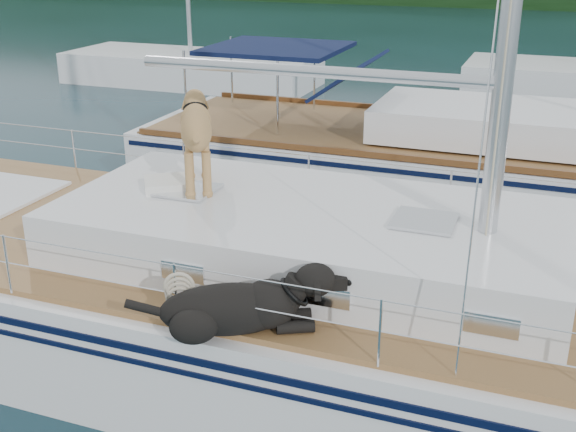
% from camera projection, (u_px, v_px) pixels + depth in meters
% --- Properties ---
extents(ground, '(120.00, 120.00, 0.00)m').
position_uv_depth(ground, '(242.00, 345.00, 8.36)').
color(ground, black).
rests_on(ground, ground).
extents(main_sailboat, '(12.00, 4.18, 14.01)m').
position_uv_depth(main_sailboat, '(247.00, 294.00, 8.08)').
color(main_sailboat, white).
rests_on(main_sailboat, ground).
extents(neighbor_sailboat, '(11.00, 3.50, 13.30)m').
position_uv_depth(neighbor_sailboat, '(450.00, 164.00, 12.86)').
color(neighbor_sailboat, white).
rests_on(neighbor_sailboat, ground).
extents(bg_boat_west, '(8.00, 3.00, 11.65)m').
position_uv_depth(bg_boat_west, '(191.00, 70.00, 23.04)').
color(bg_boat_west, white).
rests_on(bg_boat_west, ground).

